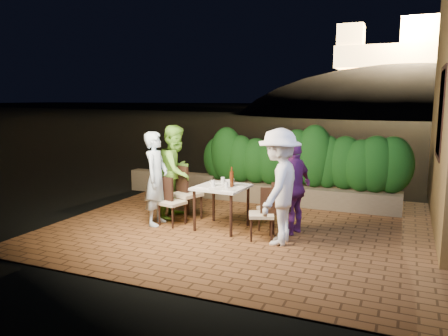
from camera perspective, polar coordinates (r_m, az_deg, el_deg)
The scene contains 31 objects.
ground at distance 7.42m, azimuth 3.70°, elevation -8.67°, with size 400.00×400.00×0.00m, color black.
terrace_floor at distance 7.89m, azimuth 4.91°, elevation -8.02°, with size 7.00×6.00×0.15m, color brown.
window_pane at distance 8.19m, azimuth 26.67°, elevation 6.46°, with size 0.08×1.00×1.40m, color black.
window_frame at distance 8.19m, azimuth 26.60°, elevation 6.46°, with size 0.06×1.15×1.55m, color black.
planter at distance 9.44m, azimuth 9.49°, elevation -3.52°, with size 4.20×0.55×0.40m, color brown.
hedge at distance 9.31m, azimuth 9.61°, elevation 0.99°, with size 4.00×0.70×1.10m, color #134213, non-canonical shape.
parapet at distance 10.52m, azimuth -6.60°, elevation -1.88°, with size 2.20×0.30×0.50m, color brown.
hill at distance 66.97m, azimuth 22.61°, elevation 3.02°, with size 52.00×40.00×22.00m, color black.
fortress at distance 67.19m, azimuth 23.38°, elevation 15.40°, with size 26.00×8.00×8.00m, color #FFCC7A, non-canonical shape.
dining_table at distance 7.58m, azimuth -0.30°, elevation -5.16°, with size 0.84×0.84×0.75m, color white, non-canonical shape.
plate_nw at distance 7.44m, azimuth -2.79°, elevation -2.43°, with size 0.20×0.20×0.01m, color white.
plate_sw at distance 7.82m, azimuth -1.05°, elevation -1.84°, with size 0.24×0.24×0.01m, color white.
plate_ne at distance 7.16m, azimuth 0.62°, elevation -2.86°, with size 0.22×0.22×0.01m, color white.
plate_se at distance 7.54m, azimuth 2.27°, elevation -2.27°, with size 0.21×0.21×0.01m, color white.
plate_centre at distance 7.51m, azimuth -0.51°, elevation -2.31°, with size 0.22×0.22×0.01m, color white.
plate_front at distance 7.21m, azimuth -1.20°, elevation -2.79°, with size 0.22×0.22×0.01m, color white.
glass_nw at distance 7.42m, azimuth -1.44°, elevation -2.04°, with size 0.07×0.07×0.12m, color silver.
glass_sw at distance 7.70m, azimuth -0.15°, elevation -1.63°, with size 0.07×0.07×0.12m, color silver.
glass_ne at distance 7.30m, azimuth 0.32°, elevation -2.25°, with size 0.06×0.06×0.11m, color silver.
glass_se at distance 7.52m, azimuth 1.07°, elevation -1.86°, with size 0.07×0.07×0.12m, color silver.
beer_bottle at distance 7.40m, azimuth 1.01°, elevation -1.16°, with size 0.07×0.07×0.35m, color #451E0B, non-canonical shape.
bowl at distance 7.80m, azimuth 0.58°, elevation -1.76°, with size 0.18×0.18×0.04m, color white.
chair_left_front at distance 7.82m, azimuth -6.80°, elevation -4.38°, with size 0.39×0.39×0.85m, color black, non-canonical shape.
chair_left_back at distance 8.17m, azimuth -4.86°, elevation -3.28°, with size 0.46×0.46×0.99m, color black, non-canonical shape.
chair_right_front at distance 7.02m, azimuth 4.89°, elevation -5.94°, with size 0.39×0.39×0.84m, color black, non-canonical shape.
chair_right_back at distance 7.47m, azimuth 6.38°, elevation -5.05°, with size 0.39×0.39×0.84m, color black, non-canonical shape.
diner_blue at distance 7.82m, azimuth -8.86°, elevation -1.37°, with size 0.61×0.40×1.67m, color silver.
diner_green at distance 8.29m, azimuth -6.27°, elevation -0.45°, with size 0.85×0.66×1.75m, color #7BCB3F.
diner_white at distance 6.75m, azimuth 7.20°, elevation -2.44°, with size 1.16×0.67×1.80m, color white.
diner_purple at distance 7.33m, azimuth 9.13°, elevation -2.53°, with size 0.91×0.38×1.55m, color #63246E.
parapet_lamp at distance 10.40m, azimuth -5.98°, elevation -0.21°, with size 0.10×0.10×0.14m, color orange.
Camera 1 is at (2.31, -6.68, 2.24)m, focal length 35.00 mm.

